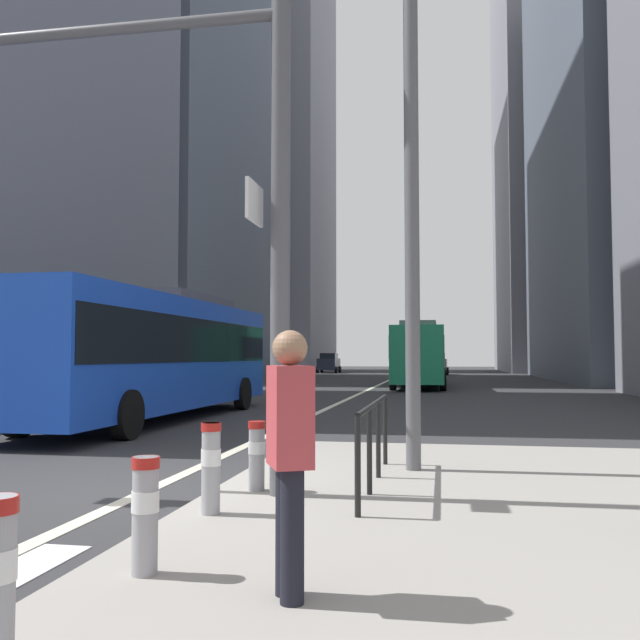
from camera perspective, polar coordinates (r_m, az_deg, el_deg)
The scene contains 18 objects.
ground_plane at distance 28.24m, azimuth 2.88°, elevation -6.42°, with size 160.00×160.00×0.00m, color #303033.
lane_centre_line at distance 38.17m, azimuth 4.80°, elevation -5.53°, with size 0.20×80.00×0.01m, color beige.
office_tower_left_mid at distance 56.30m, azimuth -11.68°, elevation 19.42°, with size 11.23×24.91×46.22m, color slate.
office_tower_left_far at distance 81.28m, azimuth -4.38°, elevation 14.55°, with size 13.32×17.05×52.43m, color gray.
office_tower_right_mid at distance 53.87m, azimuth 24.93°, elevation 14.49°, with size 11.83×25.90×35.28m, color slate.
office_tower_right_far at distance 82.15m, azimuth 19.75°, elevation 14.65°, with size 13.79×21.83×52.77m, color gray.
city_bus_blue_oncoming at distance 18.12m, azimuth -13.73°, elevation -2.42°, with size 2.78×12.07×3.40m.
city_bus_red_receding at distance 36.49m, azimuth 8.38°, elevation -2.74°, with size 2.71×10.59×3.40m.
car_oncoming_mid at distance 66.82m, azimuth 0.74°, elevation -3.62°, with size 2.10×4.05×1.94m.
car_receding_near at distance 49.24m, azimuth 8.44°, elevation -3.80°, with size 2.14×4.28×1.94m.
car_receding_far at distance 60.89m, azimuth 9.77°, elevation -3.63°, with size 2.13×4.22×1.94m.
traffic_signal_gantry at distance 8.51m, azimuth -16.27°, elevation 13.62°, with size 5.77×0.65×6.00m.
street_lamp_post at distance 9.91m, azimuth 7.65°, elevation 18.38°, with size 5.50×0.32×8.00m.
bollard_left at distance 5.07m, azimuth -14.48°, elevation -15.08°, with size 0.20×0.20×0.81m.
bollard_right at distance 6.77m, azimuth -9.15°, elevation -11.78°, with size 0.20×0.20×0.87m.
bollard_back at distance 7.86m, azimuth -5.34°, elevation -10.96°, with size 0.20×0.20×0.78m.
pedestrian_railing at distance 8.11m, azimuth 4.57°, elevation -8.89°, with size 0.06×3.23×0.98m.
pedestrian_walking at distance 4.37m, azimuth -2.56°, elevation -10.74°, with size 0.37×0.45×1.68m.
Camera 1 is at (3.60, -7.96, 1.67)m, focal length 38.09 mm.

